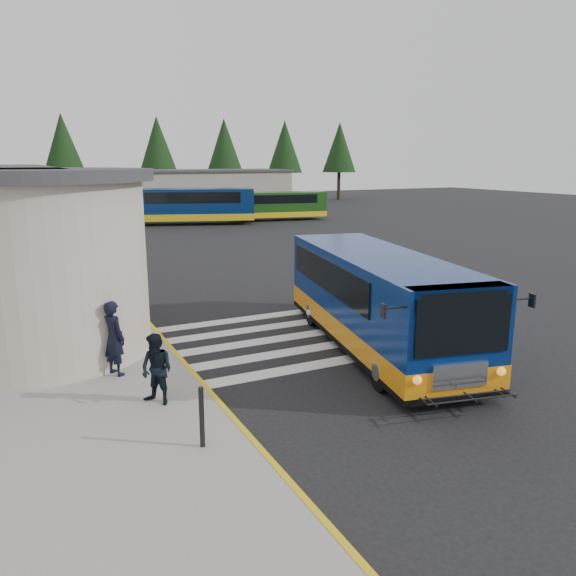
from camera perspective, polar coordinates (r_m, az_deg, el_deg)
name	(u,v)px	position (r m, az deg, el deg)	size (l,w,h in m)	color
ground	(293,328)	(17.71, 0.51, -4.08)	(140.00, 140.00, 0.00)	black
curb_strip	(137,311)	(20.11, -15.12, -2.23)	(0.12, 34.00, 0.16)	gold
crosswalk	(290,337)	(16.81, 0.22, -4.99)	(8.00, 5.35, 0.01)	silver
depot_building	(159,191)	(58.81, -12.97, 9.57)	(26.40, 8.40, 4.20)	gray
tree_line	(142,145)	(66.62, -14.59, 13.86)	(58.40, 4.40, 10.00)	black
transit_bus	(377,304)	(15.78, 9.03, -1.57)	(4.67, 9.71, 2.66)	navy
pedestrian_a	(114,338)	(13.94, -17.26, -4.87)	(0.66, 0.43, 1.81)	black
pedestrian_b	(157,369)	(12.11, -13.19, -8.06)	(0.74, 0.58, 1.52)	black
bollard	(202,417)	(10.31, -8.76, -12.84)	(0.09, 0.09, 1.13)	black
far_bus_a	(194,204)	(47.00, -9.54, 8.38)	(10.05, 5.69, 2.50)	#061F4C
far_bus_b	(279,204)	(49.66, -0.94, 8.49)	(8.42, 3.52, 2.11)	#174111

